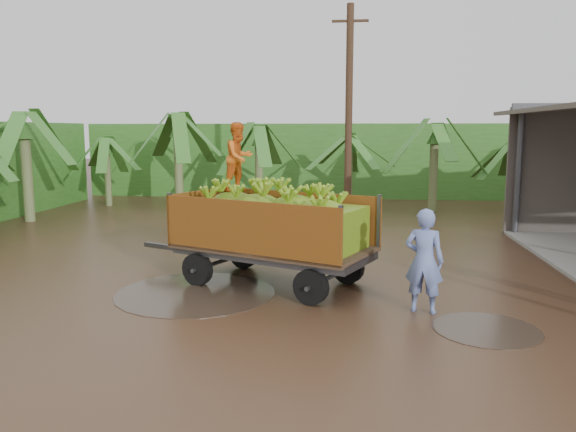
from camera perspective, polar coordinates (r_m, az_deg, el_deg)
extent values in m
plane|color=black|center=(13.00, 5.90, -5.99)|extent=(100.00, 100.00, 0.00)
cube|color=#2D661E|center=(28.69, 2.25, 5.74)|extent=(22.00, 3.00, 3.60)
cube|color=#47474C|center=(13.77, -11.80, -3.15)|extent=(1.55, 0.76, 0.11)
imported|color=orange|center=(12.66, -5.00, 5.97)|extent=(0.92, 0.95, 1.55)
imported|color=#677BBD|center=(10.45, 13.67, -4.44)|extent=(0.80, 0.64, 1.92)
cylinder|color=#47301E|center=(19.14, 6.19, 9.85)|extent=(0.24, 0.24, 7.36)
cube|color=#47301E|center=(19.46, 6.35, 19.10)|extent=(1.20, 0.08, 0.08)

